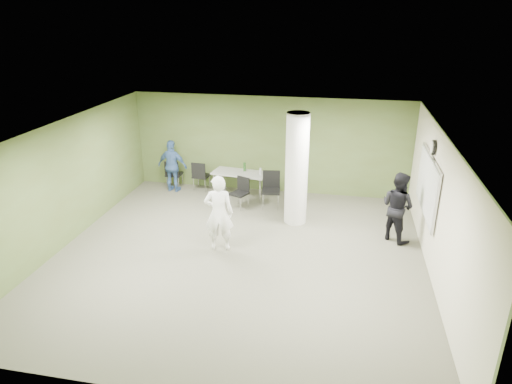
% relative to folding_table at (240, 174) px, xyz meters
% --- Properties ---
extents(floor, '(8.00, 8.00, 0.00)m').
position_rel_folding_table_xyz_m(floor, '(0.74, -3.36, -0.69)').
color(floor, '#4E4F3E').
rests_on(floor, ground).
extents(ceiling, '(8.00, 8.00, 0.00)m').
position_rel_folding_table_xyz_m(ceiling, '(0.74, -3.36, 2.11)').
color(ceiling, white).
rests_on(ceiling, wall_back).
extents(wall_back, '(8.00, 2.80, 0.02)m').
position_rel_folding_table_xyz_m(wall_back, '(0.74, 0.64, 0.71)').
color(wall_back, '#4D5A2A').
rests_on(wall_back, floor).
extents(wall_left, '(0.02, 8.00, 2.80)m').
position_rel_folding_table_xyz_m(wall_left, '(-3.26, -3.36, 0.71)').
color(wall_left, '#4D5A2A').
rests_on(wall_left, floor).
extents(wall_right_cream, '(0.02, 8.00, 2.80)m').
position_rel_folding_table_xyz_m(wall_right_cream, '(4.74, -3.36, 0.71)').
color(wall_right_cream, beige).
rests_on(wall_right_cream, floor).
extents(column, '(0.56, 0.56, 2.80)m').
position_rel_folding_table_xyz_m(column, '(1.74, -1.36, 0.71)').
color(column, silver).
rests_on(column, floor).
extents(whiteboard, '(0.05, 2.30, 1.30)m').
position_rel_folding_table_xyz_m(whiteboard, '(4.66, -2.16, 0.81)').
color(whiteboard, silver).
rests_on(whiteboard, wall_right_cream).
extents(wall_clock, '(0.06, 0.32, 0.32)m').
position_rel_folding_table_xyz_m(wall_clock, '(4.66, -2.16, 1.66)').
color(wall_clock, black).
rests_on(wall_clock, wall_right_cream).
extents(folding_table, '(1.63, 0.89, 0.99)m').
position_rel_folding_table_xyz_m(folding_table, '(0.00, 0.00, 0.00)').
color(folding_table, gray).
rests_on(folding_table, floor).
extents(wastebasket, '(0.27, 0.27, 0.31)m').
position_rel_folding_table_xyz_m(wastebasket, '(-0.52, -0.23, -0.53)').
color(wastebasket, '#4C4C4C').
rests_on(wastebasket, floor).
extents(chair_back_left, '(0.45, 0.45, 0.89)m').
position_rel_folding_table_xyz_m(chair_back_left, '(-2.11, 0.21, -0.17)').
color(chair_back_left, black).
rests_on(chair_back_left, floor).
extents(chair_back_right, '(0.48, 0.48, 0.90)m').
position_rel_folding_table_xyz_m(chair_back_right, '(-1.26, 0.21, -0.16)').
color(chair_back_right, black).
rests_on(chair_back_right, floor).
extents(chair_table_left, '(0.55, 0.55, 0.83)m').
position_rel_folding_table_xyz_m(chair_table_left, '(0.18, -0.72, -0.20)').
color(chair_table_left, black).
rests_on(chair_table_left, floor).
extents(chair_table_right, '(0.54, 0.54, 0.98)m').
position_rel_folding_table_xyz_m(chair_table_right, '(0.97, -0.52, -0.11)').
color(chair_table_right, black).
rests_on(chair_table_right, floor).
extents(woman_white, '(0.71, 0.53, 1.76)m').
position_rel_folding_table_xyz_m(woman_white, '(0.24, -3.13, 0.19)').
color(woman_white, white).
rests_on(woman_white, floor).
extents(man_black, '(1.02, 1.01, 1.66)m').
position_rel_folding_table_xyz_m(man_black, '(4.14, -1.87, 0.14)').
color(man_black, black).
rests_on(man_black, floor).
extents(man_blue, '(0.94, 0.48, 1.55)m').
position_rel_folding_table_xyz_m(man_blue, '(-2.05, 0.04, 0.09)').
color(man_blue, '#3A5C92').
rests_on(man_blue, floor).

